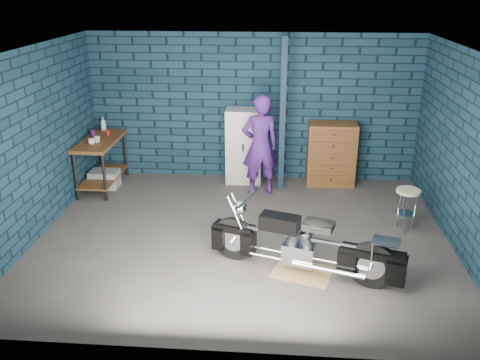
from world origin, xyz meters
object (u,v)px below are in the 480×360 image
object	(u,v)px
tool_chest	(331,154)
motorcycle	(304,240)
person	(260,145)
shop_stool	(406,210)
workbench	(102,163)
locker	(244,146)
storage_bin	(105,179)

from	to	relation	value
tool_chest	motorcycle	bearing A→B (deg)	-100.92
person	motorcycle	bearing A→B (deg)	86.89
motorcycle	shop_stool	world-z (taller)	motorcycle
workbench	locker	distance (m)	2.59
workbench	locker	size ratio (longest dim) A/B	1.01
workbench	shop_stool	size ratio (longest dim) A/B	2.16
locker	shop_stool	xyz separation A→B (m)	(2.58, -1.78, -0.37)
person	locker	xyz separation A→B (m)	(-0.32, 0.55, -0.20)
motorcycle	tool_chest	world-z (taller)	tool_chest
locker	tool_chest	bearing A→B (deg)	0.00
workbench	motorcycle	xyz separation A→B (m)	(3.53, -2.67, 0.02)
storage_bin	tool_chest	bearing A→B (deg)	6.77
storage_bin	shop_stool	distance (m)	5.26
workbench	tool_chest	world-z (taller)	tool_chest
motorcycle	shop_stool	xyz separation A→B (m)	(1.59, 1.37, -0.15)
motorcycle	storage_bin	bearing A→B (deg)	160.47
person	shop_stool	world-z (taller)	person
shop_stool	motorcycle	bearing A→B (deg)	-139.17
workbench	motorcycle	size ratio (longest dim) A/B	0.65
workbench	locker	bearing A→B (deg)	10.71
workbench	shop_stool	bearing A→B (deg)	-14.22
workbench	shop_stool	xyz separation A→B (m)	(5.12, -1.30, -0.13)
storage_bin	shop_stool	size ratio (longest dim) A/B	0.78
storage_bin	tool_chest	distance (m)	4.17
workbench	motorcycle	distance (m)	4.43
person	shop_stool	bearing A→B (deg)	133.88
motorcycle	storage_bin	distance (m)	4.42
motorcycle	person	xyz separation A→B (m)	(-0.68, 2.59, 0.41)
motorcycle	locker	xyz separation A→B (m)	(-1.00, 3.15, 0.22)
workbench	tool_chest	xyz separation A→B (m)	(4.14, 0.48, 0.12)
tool_chest	storage_bin	bearing A→B (deg)	-173.23
person	workbench	bearing A→B (deg)	-19.19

